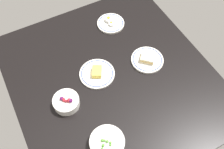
{
  "coord_description": "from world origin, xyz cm",
  "views": [
    {
      "loc": [
        68.95,
        -36.5,
        127.55
      ],
      "look_at": [
        0.0,
        0.0,
        6.0
      ],
      "focal_mm": 41.14,
      "sensor_mm": 36.0,
      "label": 1
    }
  ],
  "objects": [
    {
      "name": "bowl_peas",
      "position": [
        33.78,
        -20.53,
        7.01
      ],
      "size": [
        17.0,
        17.0,
        6.73
      ],
      "color": "white",
      "rests_on": "dining_table"
    },
    {
      "name": "bowl_berries",
      "position": [
        4.34,
        -29.43,
        6.91
      ],
      "size": [
        14.06,
        14.06,
        7.08
      ],
      "color": "white",
      "rests_on": "dining_table"
    },
    {
      "name": "plate_sandwich",
      "position": [
        -0.39,
        23.59,
        5.33
      ],
      "size": [
        19.11,
        19.11,
        4.61
      ],
      "color": "white",
      "rests_on": "dining_table"
    },
    {
      "name": "plate_cheese",
      "position": [
        -5.21,
        -6.87,
        5.07
      ],
      "size": [
        20.18,
        20.18,
        4.35
      ],
      "color": "white",
      "rests_on": "dining_table"
    },
    {
      "name": "dining_table",
      "position": [
        0.0,
        0.0,
        2.0
      ],
      "size": [
        120.02,
        110.42,
        4.0
      ],
      "primitive_type": "cube",
      "color": "black",
      "rests_on": "ground"
    },
    {
      "name": "plate_eggs",
      "position": [
        -36.34,
        18.15,
        5.18
      ],
      "size": [
        17.67,
        17.67,
        5.02
      ],
      "color": "white",
      "rests_on": "dining_table"
    }
  ]
}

